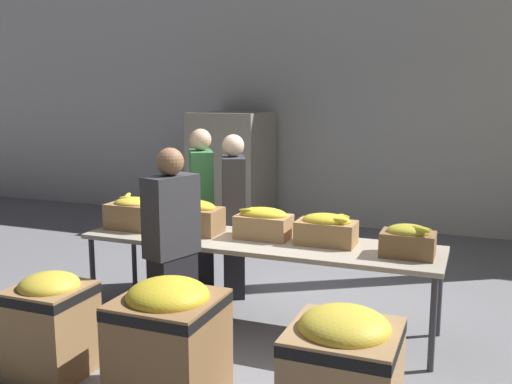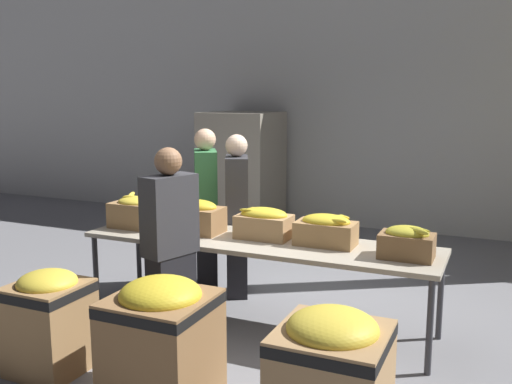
% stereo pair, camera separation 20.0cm
% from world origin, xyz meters
% --- Properties ---
extents(ground_plane, '(30.00, 30.00, 0.00)m').
position_xyz_m(ground_plane, '(0.00, 0.00, 0.00)').
color(ground_plane, gray).
extents(wall_back, '(16.00, 0.08, 4.00)m').
position_xyz_m(wall_back, '(0.00, 4.11, 2.00)').
color(wall_back, silver).
rests_on(wall_back, ground_plane).
extents(sorting_table, '(3.14, 0.80, 0.78)m').
position_xyz_m(sorting_table, '(0.00, 0.00, 0.73)').
color(sorting_table, '#B2A893').
rests_on(sorting_table, ground_plane).
extents(banana_box_0, '(0.47, 0.37, 0.31)m').
position_xyz_m(banana_box_0, '(-1.26, -0.01, 0.93)').
color(banana_box_0, '#A37A4C').
rests_on(banana_box_0, sorting_table).
extents(banana_box_1, '(0.46, 0.34, 0.31)m').
position_xyz_m(banana_box_1, '(-0.62, 0.03, 0.93)').
color(banana_box_1, olive).
rests_on(banana_box_1, sorting_table).
extents(banana_box_2, '(0.47, 0.30, 0.27)m').
position_xyz_m(banana_box_2, '(0.02, 0.09, 0.92)').
color(banana_box_2, tan).
rests_on(banana_box_2, sorting_table).
extents(banana_box_3, '(0.50, 0.29, 0.27)m').
position_xyz_m(banana_box_3, '(0.59, 0.08, 0.91)').
color(banana_box_3, '#A37A4C').
rests_on(banana_box_3, sorting_table).
extents(banana_box_4, '(0.41, 0.28, 0.26)m').
position_xyz_m(banana_box_4, '(1.27, -0.04, 0.91)').
color(banana_box_4, olive).
rests_on(banana_box_4, sorting_table).
extents(volunteer_0, '(0.42, 0.50, 1.68)m').
position_xyz_m(volunteer_0, '(-0.93, 0.75, 0.84)').
color(volunteer_0, black).
rests_on(volunteer_0, ground_plane).
extents(volunteer_1, '(0.34, 0.48, 1.63)m').
position_xyz_m(volunteer_1, '(-0.47, -0.66, 0.81)').
color(volunteer_1, black).
rests_on(volunteer_1, ground_plane).
extents(volunteer_2, '(0.39, 0.49, 1.64)m').
position_xyz_m(volunteer_2, '(-0.51, 0.64, 0.82)').
color(volunteer_2, black).
rests_on(volunteer_2, ground_plane).
extents(donation_bin_0, '(0.51, 0.51, 0.77)m').
position_xyz_m(donation_bin_0, '(-1.06, -1.40, 0.41)').
color(donation_bin_0, '#A37A4C').
rests_on(donation_bin_0, ground_plane).
extents(donation_bin_1, '(0.65, 0.65, 0.85)m').
position_xyz_m(donation_bin_1, '(-0.09, -1.40, 0.45)').
color(donation_bin_1, olive).
rests_on(donation_bin_1, ground_plane).
extents(donation_bin_2, '(0.64, 0.64, 0.81)m').
position_xyz_m(donation_bin_2, '(1.08, -1.40, 0.43)').
color(donation_bin_2, tan).
rests_on(donation_bin_2, ground_plane).
extents(pallet_stack_0, '(1.14, 1.14, 1.76)m').
position_xyz_m(pallet_stack_0, '(-1.75, 3.39, 0.87)').
color(pallet_stack_0, olive).
rests_on(pallet_stack_0, ground_plane).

